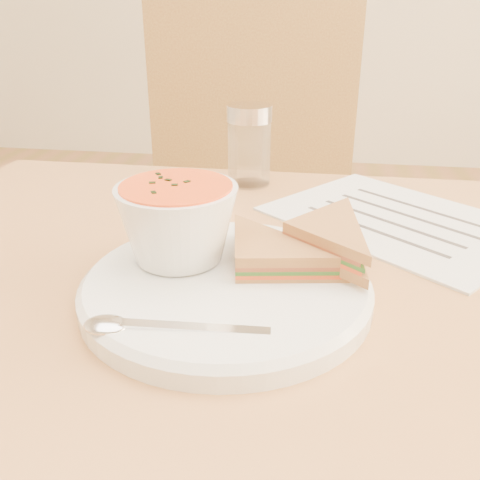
% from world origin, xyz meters
% --- Properties ---
extents(chair_far, '(0.53, 0.53, 0.99)m').
position_xyz_m(chair_far, '(-0.10, 0.50, 0.50)').
color(chair_far, brown).
rests_on(chair_far, floor).
extents(plate, '(0.32, 0.32, 0.02)m').
position_xyz_m(plate, '(-0.07, -0.04, 0.76)').
color(plate, white).
rests_on(plate, dining_table).
extents(soup_bowl, '(0.14, 0.14, 0.08)m').
position_xyz_m(soup_bowl, '(-0.12, -0.01, 0.81)').
color(soup_bowl, white).
rests_on(soup_bowl, plate).
extents(sandwich_half_a, '(0.12, 0.12, 0.03)m').
position_xyz_m(sandwich_half_a, '(-0.06, -0.05, 0.78)').
color(sandwich_half_a, '#B37C3F').
rests_on(sandwich_half_a, plate).
extents(sandwich_half_b, '(0.14, 0.14, 0.03)m').
position_xyz_m(sandwich_half_b, '(-0.02, 0.01, 0.79)').
color(sandwich_half_b, '#B37C3F').
rests_on(sandwich_half_b, plate).
extents(spoon, '(0.18, 0.05, 0.01)m').
position_xyz_m(spoon, '(-0.10, -0.13, 0.77)').
color(spoon, silver).
rests_on(spoon, plate).
extents(paper_menu, '(0.36, 0.35, 0.00)m').
position_xyz_m(paper_menu, '(0.11, 0.17, 0.75)').
color(paper_menu, white).
rests_on(paper_menu, dining_table).
extents(condiment_shaker, '(0.07, 0.07, 0.11)m').
position_xyz_m(condiment_shaker, '(-0.09, 0.29, 0.81)').
color(condiment_shaker, silver).
rests_on(condiment_shaker, dining_table).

